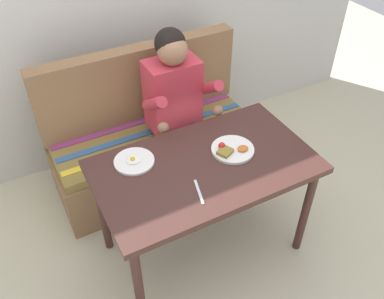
{
  "coord_description": "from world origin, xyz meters",
  "views": [
    {
      "loc": [
        -0.83,
        -1.41,
        2.23
      ],
      "look_at": [
        0.0,
        0.15,
        0.72
      ],
      "focal_mm": 38.38,
      "sensor_mm": 36.0,
      "label": 1
    }
  ],
  "objects": [
    {
      "name": "table",
      "position": [
        0.0,
        0.0,
        0.65
      ],
      "size": [
        1.2,
        0.7,
        0.73
      ],
      "color": "#3F231F",
      "rests_on": "ground"
    },
    {
      "name": "person",
      "position": [
        0.13,
        0.59,
        0.74
      ],
      "size": [
        0.45,
        0.61,
        1.21
      ],
      "color": "#C73543",
      "rests_on": "ground"
    },
    {
      "name": "plate_eggs",
      "position": [
        -0.33,
        0.19,
        0.74
      ],
      "size": [
        0.22,
        0.22,
        0.04
      ],
      "color": "white",
      "rests_on": "table"
    },
    {
      "name": "fork",
      "position": [
        -0.13,
        -0.17,
        0.73
      ],
      "size": [
        0.06,
        0.17,
        0.0
      ],
      "primitive_type": "cube",
      "rotation": [
        0.0,
        0.0,
        -0.25
      ],
      "color": "silver",
      "rests_on": "table"
    },
    {
      "name": "plate_breakfast",
      "position": [
        0.19,
        0.02,
        0.74
      ],
      "size": [
        0.24,
        0.24,
        0.05
      ],
      "color": "white",
      "rests_on": "table"
    },
    {
      "name": "couch",
      "position": [
        0.0,
        0.76,
        0.33
      ],
      "size": [
        1.44,
        0.56,
        1.0
      ],
      "color": "olive",
      "rests_on": "ground"
    },
    {
      "name": "ground_plane",
      "position": [
        0.0,
        0.0,
        0.0
      ],
      "size": [
        8.0,
        8.0,
        0.0
      ],
      "primitive_type": "plane",
      "color": "beige"
    }
  ]
}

